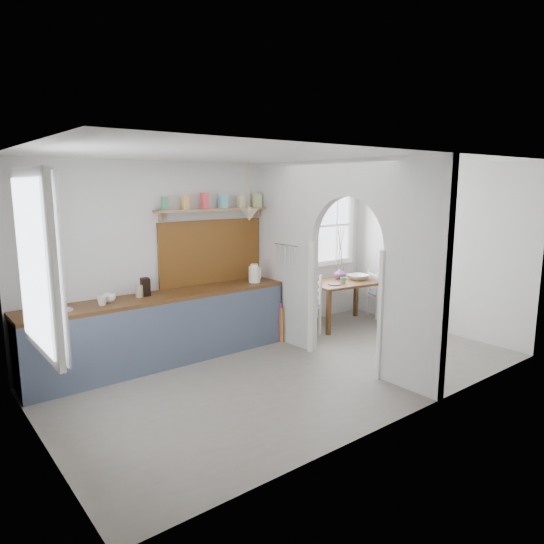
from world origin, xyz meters
TOP-DOWN VIEW (x-y plane):
  - floor at (0.00, 0.00)m, footprint 5.80×3.20m
  - ceiling at (0.00, 0.00)m, footprint 5.80×3.20m
  - walls at (0.00, 0.00)m, footprint 5.81×3.21m
  - partition at (0.70, 0.06)m, footprint 0.12×3.20m
  - kitchen_window at (-2.87, 0.00)m, footprint 0.10×1.16m
  - nook_window at (1.80, 1.56)m, footprint 1.76×0.10m
  - counter at (-1.13, 1.33)m, footprint 3.50×0.60m
  - sink at (-2.43, 1.30)m, footprint 0.40×0.40m
  - backsplash at (-0.20, 1.58)m, footprint 1.65×0.03m
  - shelf at (-0.20, 1.49)m, footprint 1.75×0.20m
  - pendant_lamp at (0.15, 1.15)m, footprint 0.26×0.26m
  - utensil_rail at (0.61, 0.90)m, footprint 0.02×0.50m
  - dining_table at (1.96, 1.04)m, footprint 1.29×0.97m
  - chair_left at (1.05, 1.02)m, footprint 0.53×0.53m
  - chair_right at (2.84, 0.97)m, footprint 0.49×0.49m
  - kettle at (0.29, 1.23)m, footprint 0.24×0.20m
  - mug_a at (-1.92, 1.23)m, footprint 0.14×0.14m
  - mug_b at (-1.79, 1.33)m, footprint 0.15×0.15m
  - knife_block at (-1.30, 1.40)m, footprint 0.13×0.16m
  - jar at (-1.40, 1.36)m, footprint 0.11×0.11m
  - towel_magenta at (0.58, 0.99)m, footprint 0.02×0.03m
  - towel_orange at (0.58, 0.95)m, footprint 0.02×0.03m
  - bowl at (2.25, 0.99)m, footprint 0.37×0.37m
  - table_cup at (1.82, 0.92)m, footprint 0.13×0.13m
  - plate at (1.64, 0.94)m, footprint 0.21×0.21m
  - vase at (2.06, 1.23)m, footprint 0.22×0.22m

SIDE VIEW (x-z plane):
  - floor at x=0.00m, z-range -0.01..0.01m
  - towel_orange at x=0.58m, z-range -0.02..0.52m
  - towel_magenta at x=0.58m, z-range -0.03..0.58m
  - dining_table at x=1.96m, z-range 0.00..0.74m
  - chair_right at x=2.84m, z-range 0.00..0.82m
  - counter at x=-1.13m, z-range 0.01..0.91m
  - chair_left at x=1.05m, z-range 0.00..0.94m
  - plate at x=1.64m, z-range 0.74..0.75m
  - bowl at x=2.25m, z-range 0.74..0.82m
  - table_cup at x=1.82m, z-range 0.74..0.83m
  - vase at x=2.06m, z-range 0.74..0.93m
  - sink at x=-2.43m, z-range 0.88..0.90m
  - mug_a at x=-1.92m, z-range 0.90..1.01m
  - mug_b at x=-1.79m, z-range 0.90..1.01m
  - jar at x=-1.40m, z-range 0.90..1.05m
  - knife_block at x=-1.30m, z-range 0.90..1.12m
  - kettle at x=0.29m, z-range 0.90..1.17m
  - walls at x=0.00m, z-range 0.00..2.60m
  - backsplash at x=-0.20m, z-range 0.90..1.80m
  - utensil_rail at x=0.61m, z-range 1.44..1.46m
  - partition at x=0.70m, z-range 0.15..2.75m
  - nook_window at x=1.80m, z-range 0.95..2.25m
  - kitchen_window at x=-2.87m, z-range 0.90..2.40m
  - pendant_lamp at x=0.15m, z-range 1.80..1.96m
  - shelf at x=-0.20m, z-range 1.89..2.10m
  - ceiling at x=0.00m, z-range 2.60..2.60m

